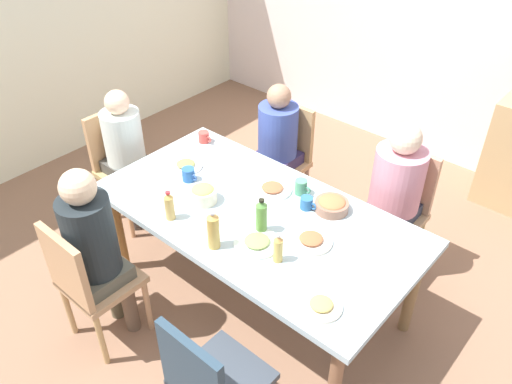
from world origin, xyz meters
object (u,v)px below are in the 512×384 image
object	(u,v)px
person_1	(126,148)
cup_1	(301,187)
chair_3	(284,154)
person_2	(94,244)
plate_4	(272,189)
plate_0	(321,305)
bowl_0	(203,194)
bottle_0	(278,248)
dining_table	(256,221)
person_0	(395,187)
plate_3	(186,165)
bowl_1	(332,205)
chair_0	(397,205)
bottle_3	(261,216)
chair_4	(210,381)
plate_1	(257,243)
plate_2	(311,240)
cup_2	(189,175)
bottle_1	(169,206)
chair_2	(88,280)
cup_3	(307,203)
chair_1	(121,161)
person_3	(277,141)
bottle_2	(213,230)
cup_0	(204,137)

from	to	relation	value
person_1	cup_1	bearing A→B (deg)	13.56
chair_3	cup_1	xyz separation A→B (m)	(0.58, -0.57, 0.26)
person_2	plate_4	bearing A→B (deg)	67.48
person_1	plate_0	distance (m)	2.03
bowl_0	bottle_0	xyz separation A→B (m)	(0.68, -0.11, 0.03)
dining_table	person_0	size ratio (longest dim) A/B	1.70
plate_3	person_0	bearing A→B (deg)	32.55
plate_3	cup_1	xyz separation A→B (m)	(0.77, 0.27, 0.03)
person_0	bowl_1	world-z (taller)	person_0
bowl_1	plate_3	bearing A→B (deg)	-165.63
person_2	chair_0	bearing A→B (deg)	59.79
bottle_0	bottle_3	world-z (taller)	bottle_3
person_0	chair_4	xyz separation A→B (m)	(-0.00, -1.70, -0.20)
plate_0	plate_1	world-z (taller)	same
chair_3	plate_1	xyz separation A→B (m)	(0.69, -1.11, 0.23)
person_2	plate_2	xyz separation A→B (m)	(0.90, 0.81, 0.02)
person_1	person_2	world-z (taller)	person_2
cup_2	plate_2	bearing A→B (deg)	2.11
person_2	chair_4	world-z (taller)	person_2
plate_3	bottle_0	bearing A→B (deg)	-15.65
person_0	plate_1	bearing A→B (deg)	-106.52
bowl_0	cup_2	bearing A→B (deg)	157.62
chair_4	plate_2	xyz separation A→B (m)	(-0.09, 0.90, 0.23)
chair_3	bottle_1	distance (m)	1.31
chair_0	person_0	distance (m)	0.22
person_2	cup_1	bearing A→B (deg)	62.78
bottle_1	plate_3	bearing A→B (deg)	128.06
chair_4	cup_2	xyz separation A→B (m)	(-1.04, 0.86, 0.26)
chair_3	cup_2	size ratio (longest dim) A/B	7.57
cup_2	chair_2	bearing A→B (deg)	-86.41
person_1	bottle_3	xyz separation A→B (m)	(1.41, -0.11, 0.17)
bottle_1	cup_3	bearing A→B (deg)	47.83
chair_1	chair_3	world-z (taller)	same
bottle_0	dining_table	bearing A→B (deg)	146.82
cup_1	bottle_1	xyz separation A→B (m)	(-0.43, -0.70, 0.04)
person_3	plate_2	world-z (taller)	person_3
chair_4	cup_1	xyz separation A→B (m)	(-0.41, 1.22, 0.26)
chair_1	cup_1	bearing A→B (deg)	12.72
chair_0	chair_2	world-z (taller)	same
plate_1	plate_2	size ratio (longest dim) A/B	1.07
plate_3	plate_1	bearing A→B (deg)	-17.13
plate_3	bottle_2	distance (m)	0.83
cup_2	bottle_0	xyz separation A→B (m)	(0.91, -0.20, 0.04)
person_3	cup_3	bearing A→B (deg)	-39.28
plate_4	bottle_0	bearing A→B (deg)	-47.76
person_1	bottle_2	world-z (taller)	person_1
cup_0	bottle_2	distance (m)	1.13
cup_3	chair_2	bearing A→B (deg)	-121.86
chair_3	cup_1	distance (m)	0.85
bottle_0	bottle_3	distance (m)	0.26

